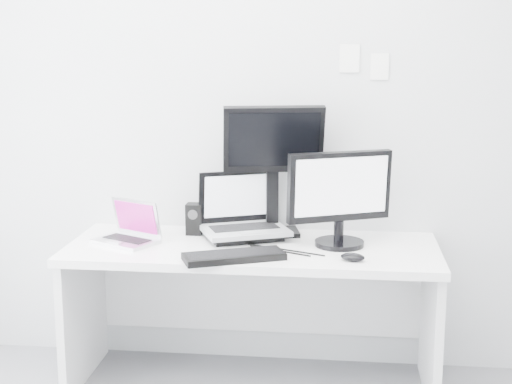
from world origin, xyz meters
TOP-DOWN VIEW (x-y plane):
  - back_wall at (0.00, 1.60)m, footprint 3.60×0.00m
  - desk at (0.00, 1.25)m, footprint 1.80×0.70m
  - macbook at (-0.63, 1.22)m, footprint 0.36×0.33m
  - speaker at (-0.32, 1.44)m, footprint 0.09×0.09m
  - dell_laptop at (-0.05, 1.36)m, footprint 0.50×0.46m
  - rear_monitor at (0.08, 1.48)m, footprint 0.53×0.28m
  - samsung_monitor at (0.42, 1.29)m, footprint 0.57×0.43m
  - keyboard at (-0.06, 1.00)m, footprint 0.49×0.33m
  - mouse at (0.48, 1.04)m, footprint 0.13×0.10m
  - wall_note_0 at (0.45, 1.59)m, footprint 0.10×0.00m
  - wall_note_1 at (0.60, 1.59)m, footprint 0.09×0.00m

SIDE VIEW (x-z plane):
  - desk at x=0.00m, z-range 0.00..0.73m
  - keyboard at x=-0.06m, z-range 0.73..0.76m
  - mouse at x=0.48m, z-range 0.73..0.77m
  - speaker at x=-0.32m, z-range 0.73..0.89m
  - macbook at x=-0.63m, z-range 0.73..0.95m
  - dell_laptop at x=-0.05m, z-range 0.73..1.07m
  - samsung_monitor at x=0.42m, z-range 0.73..1.21m
  - rear_monitor at x=0.08m, z-range 0.73..1.41m
  - back_wall at x=0.00m, z-range -0.45..3.15m
  - wall_note_1 at x=0.60m, z-range 1.52..1.65m
  - wall_note_0 at x=0.45m, z-range 1.55..1.69m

